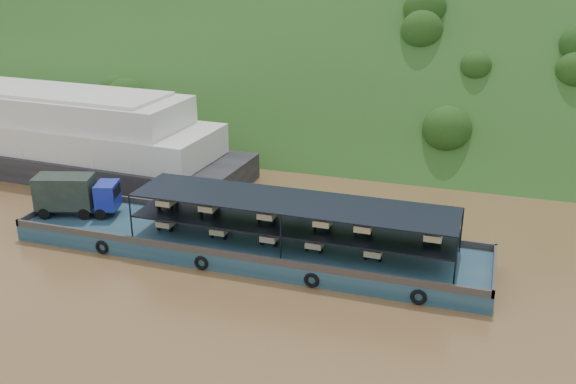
% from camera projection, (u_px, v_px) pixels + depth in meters
% --- Properties ---
extents(ground, '(160.00, 160.00, 0.00)m').
position_uv_depth(ground, '(301.00, 248.00, 48.03)').
color(ground, brown).
rests_on(ground, ground).
extents(hillside, '(140.00, 39.60, 39.60)m').
position_uv_depth(hillside, '(385.00, 127.00, 79.96)').
color(hillside, '#1F3C15').
rests_on(hillside, ground).
extents(cargo_barge, '(35.09, 7.18, 4.54)m').
position_uv_depth(cargo_barge, '(233.00, 237.00, 47.30)').
color(cargo_barge, '#133245').
rests_on(cargo_barge, ground).
extents(passenger_ferry, '(40.68, 12.11, 8.14)m').
position_uv_depth(passenger_ferry, '(54.00, 135.00, 63.95)').
color(passenger_ferry, black).
rests_on(passenger_ferry, ground).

